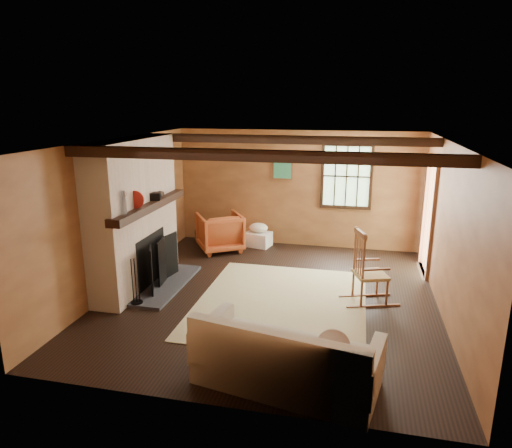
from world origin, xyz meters
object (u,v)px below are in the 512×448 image
(rocking_chair, at_px, (368,272))
(laundry_basket, at_px, (258,239))
(fireplace, at_px, (136,220))
(sofa, at_px, (285,362))
(armchair, at_px, (220,232))

(rocking_chair, xyz_separation_m, laundry_basket, (-2.20, 2.34, -0.33))
(laundry_basket, bearing_deg, fireplace, -121.05)
(sofa, height_order, armchair, sofa)
(fireplace, xyz_separation_m, rocking_chair, (3.68, 0.12, -0.62))
(rocking_chair, bearing_deg, armchair, 37.52)
(laundry_basket, bearing_deg, sofa, -74.17)
(rocking_chair, xyz_separation_m, armchair, (-2.91, 1.90, -0.09))
(rocking_chair, height_order, laundry_basket, rocking_chair)
(sofa, xyz_separation_m, laundry_basket, (-1.34, 4.72, -0.13))
(fireplace, xyz_separation_m, armchair, (0.78, 2.01, -0.72))
(sofa, bearing_deg, fireplace, 152.28)
(fireplace, distance_m, rocking_chair, 3.74)
(fireplace, height_order, laundry_basket, fireplace)
(fireplace, relative_size, laundry_basket, 4.80)
(armchair, bearing_deg, rocking_chair, 114.28)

